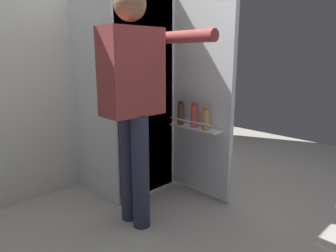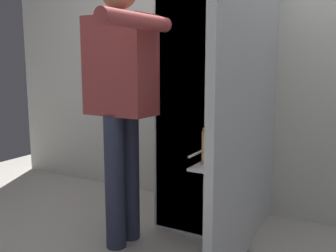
% 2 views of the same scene
% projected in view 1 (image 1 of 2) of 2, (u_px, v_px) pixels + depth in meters
% --- Properties ---
extents(ground_plane, '(5.44, 5.44, 0.00)m').
position_uv_depth(ground_plane, '(168.00, 203.00, 2.52)').
color(ground_plane, '#B7B2A8').
extents(kitchen_wall, '(4.40, 0.10, 2.42)m').
position_uv_depth(kitchen_wall, '(100.00, 53.00, 2.88)').
color(kitchen_wall, silver).
rests_on(kitchen_wall, ground_plane).
extents(refrigerator, '(0.68, 1.22, 1.70)m').
position_uv_depth(refrigerator, '(129.00, 95.00, 2.70)').
color(refrigerator, silver).
rests_on(refrigerator, ground_plane).
extents(person, '(0.51, 0.72, 1.60)m').
position_uv_depth(person, '(133.00, 92.00, 2.04)').
color(person, '#2D334C').
rests_on(person, ground_plane).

